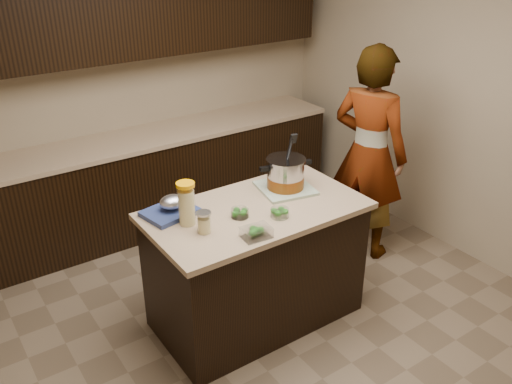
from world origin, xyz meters
TOP-DOWN VIEW (x-y plane):
  - ground_plane at (0.00, 0.00)m, footprint 4.00×4.00m
  - room_shell at (0.00, 0.00)m, footprint 4.04×4.04m
  - back_cabinets at (0.00, 1.74)m, footprint 3.60×0.63m
  - island at (0.00, 0.00)m, footprint 1.46×0.81m
  - dish_towel at (0.33, 0.12)m, footprint 0.42×0.42m
  - stock_pot at (0.33, 0.12)m, footprint 0.38×0.33m
  - lemonade_pitcher at (-0.47, 0.07)m, footprint 0.15×0.15m
  - mason_jar at (-0.44, -0.08)m, footprint 0.11×0.11m
  - broccoli_tub_left at (-0.15, -0.04)m, footprint 0.14×0.14m
  - broccoli_tub_right at (0.06, -0.18)m, footprint 0.16×0.16m
  - broccoli_tub_rect at (-0.21, -0.31)m, footprint 0.19×0.14m
  - blue_tray at (-0.50, 0.25)m, footprint 0.37×0.32m
  - person at (1.30, 0.26)m, footprint 0.61×0.75m

SIDE VIEW (x-z plane):
  - ground_plane at x=0.00m, z-range 0.00..0.00m
  - island at x=0.00m, z-range 0.00..0.90m
  - person at x=1.30m, z-range 0.00..1.80m
  - dish_towel at x=0.33m, z-range 0.90..0.92m
  - broccoli_tub_left at x=-0.15m, z-range 0.90..0.95m
  - broccoli_tub_right at x=0.06m, z-range 0.90..0.95m
  - broccoli_tub_rect at x=-0.21m, z-range 0.90..0.96m
  - back_cabinets at x=0.00m, z-range -0.22..2.10m
  - blue_tray at x=-0.50m, z-range 0.88..1.00m
  - mason_jar at x=-0.44m, z-range 0.89..1.04m
  - stock_pot at x=0.33m, z-range 0.82..1.21m
  - lemonade_pitcher at x=-0.47m, z-range 0.89..1.17m
  - room_shell at x=0.00m, z-range 0.35..3.07m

